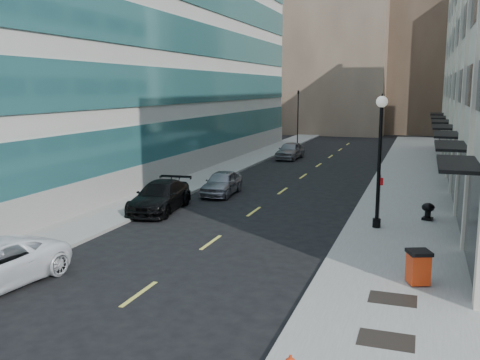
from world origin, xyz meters
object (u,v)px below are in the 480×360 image
Objects in this scene: car_silver_sedan at (222,183)px; urn_planter at (428,210)px; car_grey_sedan at (290,151)px; traffic_signal at (298,94)px; trash_bin at (418,266)px; car_black_pickup at (160,197)px; lamppost at (380,150)px; sign_post at (380,191)px.

urn_planter is (11.80, -3.22, -0.07)m from car_silver_sedan.
traffic_signal is at bearing 103.07° from car_grey_sedan.
trash_bin is at bearing -92.02° from urn_planter.
car_silver_sedan is at bearing 67.27° from car_black_pickup.
lamppost is 4.36m from urn_planter.
car_black_pickup is 11.18m from sign_post.
trash_bin is at bearing -50.14° from car_silver_sedan.
traffic_signal reaches higher than car_grey_sedan.
car_grey_sedan is (1.51, 22.46, 0.00)m from car_black_pickup.
car_grey_sedan is 4.01× the size of trash_bin.
traffic_signal reaches higher than urn_planter.
sign_post is (11.11, 0.91, 0.83)m from car_black_pickup.
sign_post reaches higher than car_silver_sedan.
car_silver_sedan is at bearing 164.72° from urn_planter.
car_grey_sedan is 23.61m from sign_post.
car_silver_sedan is 5.11× the size of urn_planter.
urn_planter is at bearing -18.37° from car_silver_sedan.
car_grey_sedan is 31.82m from trash_bin.
lamppost reaches higher than sign_post.
lamppost is 2.42m from sign_post.
sign_post is (9.60, -4.21, 0.88)m from car_silver_sedan.
car_black_pickup is 1.25× the size of car_silver_sedan.
lamppost is at bearing -32.57° from car_silver_sedan.
car_silver_sedan is 3.75× the size of trash_bin.
lamppost is at bearing 82.86° from trash_bin.
trash_bin is at bearing -74.78° from lamppost.
car_silver_sedan is (1.51, 5.12, -0.05)m from car_black_pickup.
car_silver_sedan reaches higher than urn_planter.
car_black_pickup is at bearing -109.53° from car_silver_sedan.
car_grey_sedan reaches higher than urn_planter.
car_silver_sedan is 0.93× the size of car_grey_sedan.
traffic_signal reaches higher than lamppost.
car_silver_sedan is at bearing -86.97° from car_grey_sedan.
urn_planter is (11.80, -20.56, -0.12)m from car_grey_sedan.
traffic_signal is 30.83m from car_silver_sedan.
car_black_pickup reaches higher than urn_planter.
sign_post is (-1.88, 8.12, 0.85)m from trash_bin.
sign_post is at bearing -62.96° from car_grey_sedan.
trash_bin is (13.78, -42.67, -4.96)m from traffic_signal.
car_black_pickup is 1.17× the size of car_grey_sedan.
trash_bin is at bearing -35.30° from car_black_pickup.
car_black_pickup is 5.34m from car_silver_sedan.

